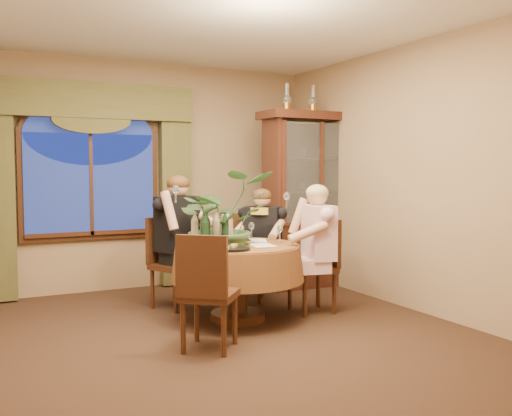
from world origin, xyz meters
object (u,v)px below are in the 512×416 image
chair_back_right (246,258)px  centerpiece_plant (223,182)px  wine_bottle_0 (207,229)px  wine_bottle_1 (205,231)px  wine_bottle_2 (225,229)px  wine_bottle_3 (216,229)px  dining_table (238,282)px  person_scarf (262,245)px  oil_lamp_right (338,101)px  china_cabinet (312,200)px  chair_back (175,263)px  olive_bowl (244,242)px  wine_bottle_5 (204,227)px  stoneware_vase (226,229)px  oil_lamp_left (287,97)px  person_pink (319,250)px  wine_bottle_4 (195,229)px  chair_front_left (209,292)px  chair_right (312,266)px  oil_lamp_center (313,99)px  person_back (177,241)px

chair_back_right → centerpiece_plant: (-0.54, -0.60, 0.88)m
wine_bottle_0 → wine_bottle_1: (-0.05, -0.09, 0.00)m
wine_bottle_0 → wine_bottle_2: size_ratio=1.00×
wine_bottle_1 → wine_bottle_3: 0.21m
dining_table → person_scarf: 0.86m
oil_lamp_right → centerpiece_plant: bearing=-154.5°
china_cabinet → wine_bottle_2: bearing=-145.6°
chair_back → wine_bottle_3: bearing=75.3°
wine_bottle_0 → wine_bottle_2: (0.16, -0.05, 0.00)m
oil_lamp_right → olive_bowl: oil_lamp_right is taller
wine_bottle_3 → wine_bottle_5: 0.20m
stoneware_vase → wine_bottle_5: size_ratio=0.88×
oil_lamp_left → wine_bottle_5: size_ratio=1.03×
oil_lamp_left → wine_bottle_0: bearing=-143.3°
china_cabinet → chair_back: china_cabinet is taller
person_pink → wine_bottle_4: bearing=89.8°
wine_bottle_0 → wine_bottle_5: 0.24m
chair_front_left → stoneware_vase: (0.51, 0.80, 0.41)m
dining_table → chair_back_right: (0.44, 0.73, 0.10)m
oil_lamp_left → wine_bottle_4: oil_lamp_left is taller
stoneware_vase → chair_front_left: bearing=-122.6°
stoneware_vase → centerpiece_plant: 0.46m
dining_table → centerpiece_plant: size_ratio=1.24×
chair_front_left → chair_back: bearing=121.9°
chair_back → wine_bottle_5: size_ratio=2.91×
person_pink → wine_bottle_3: bearing=91.7°
chair_right → stoneware_vase: bearing=84.5°
chair_front_left → wine_bottle_4: size_ratio=2.91×
oil_lamp_center → chair_front_left: 3.39m
chair_back_right → wine_bottle_2: 1.10m
person_back → wine_bottle_5: (0.08, -0.58, 0.20)m
chair_front_left → stoneware_vase: 1.04m
wine_bottle_5 → wine_bottle_0: bearing=-105.8°
chair_front_left → wine_bottle_2: 0.87m
wine_bottle_2 → wine_bottle_3: bearing=120.0°
wine_bottle_0 → wine_bottle_5: same height
dining_table → wine_bottle_5: (-0.27, 0.21, 0.54)m
chair_back_right → person_pink: (0.38, -0.91, 0.19)m
wine_bottle_3 → dining_table: bearing=-4.1°
chair_back_right → person_pink: person_pink is taller
oil_lamp_left → dining_table: bearing=-137.0°
chair_right → wine_bottle_1: wine_bottle_1 is taller
chair_back → dining_table: bearing=90.0°
china_cabinet → chair_back: size_ratio=2.28×
oil_lamp_center → wine_bottle_2: 2.55m
china_cabinet → oil_lamp_center: (0.00, 0.00, 1.26)m
chair_right → wine_bottle_0: 1.23m
centerpiece_plant → wine_bottle_3: size_ratio=3.17×
oil_lamp_left → chair_front_left: oil_lamp_left is taller
person_pink → wine_bottle_5: 1.18m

